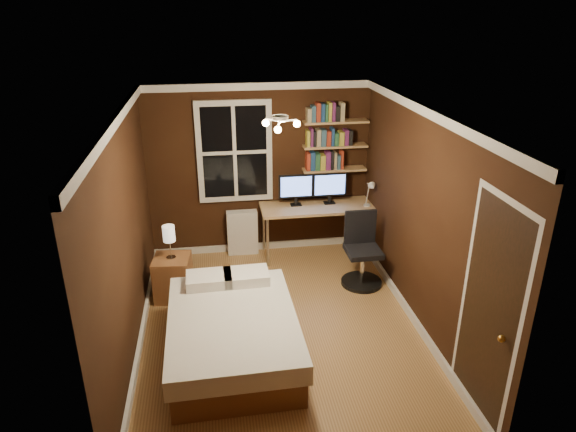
{
  "coord_description": "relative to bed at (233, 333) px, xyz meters",
  "views": [
    {
      "loc": [
        -0.68,
        -4.97,
        3.51
      ],
      "look_at": [
        0.16,
        0.45,
        1.21
      ],
      "focal_mm": 32.0,
      "sensor_mm": 36.0,
      "label": 1
    }
  ],
  "objects": [
    {
      "name": "monitor_right",
      "position": [
        1.55,
        2.27,
        0.74
      ],
      "size": [
        0.5,
        0.12,
        0.46
      ],
      "primitive_type": null,
      "color": "black",
      "rests_on": "desk"
    },
    {
      "name": "bed",
      "position": [
        0.0,
        0.0,
        0.0
      ],
      "size": [
        1.35,
        1.86,
        0.62
      ],
      "rotation": [
        0.0,
        0.0,
        0.02
      ],
      "color": "brown",
      "rests_on": "ground"
    },
    {
      "name": "bookshelf_middle",
      "position": [
        1.64,
        2.4,
        1.33
      ],
      "size": [
        0.92,
        0.22,
        0.03
      ],
      "primitive_type": "cube",
      "color": "tan",
      "rests_on": "wall_back"
    },
    {
      "name": "ceiling_fixture",
      "position": [
        0.56,
        0.32,
        2.13
      ],
      "size": [
        0.44,
        0.44,
        0.18
      ],
      "primitive_type": null,
      "color": "beige",
      "rests_on": "ceiling"
    },
    {
      "name": "books_row_lower",
      "position": [
        1.64,
        2.4,
        1.11
      ],
      "size": [
        0.54,
        0.16,
        0.23
      ],
      "primitive_type": null,
      "color": "maroon",
      "rests_on": "bookshelf_lower"
    },
    {
      "name": "wall_back",
      "position": [
        0.56,
        2.52,
        0.98
      ],
      "size": [
        3.2,
        0.04,
        2.5
      ],
      "primitive_type": "cube",
      "color": "black",
      "rests_on": "ground"
    },
    {
      "name": "books_row_middle",
      "position": [
        1.64,
        2.4,
        1.46
      ],
      "size": [
        0.66,
        0.16,
        0.23
      ],
      "primitive_type": null,
      "color": "navy",
      "rests_on": "bookshelf_middle"
    },
    {
      "name": "wall_right",
      "position": [
        2.16,
        0.42,
        0.98
      ],
      "size": [
        0.04,
        4.2,
        2.5
      ],
      "primitive_type": "cube",
      "color": "black",
      "rests_on": "ground"
    },
    {
      "name": "wall_left",
      "position": [
        -1.04,
        0.42,
        0.98
      ],
      "size": [
        0.04,
        4.2,
        2.5
      ],
      "primitive_type": "cube",
      "color": "black",
      "rests_on": "ground"
    },
    {
      "name": "nightstand",
      "position": [
        -0.68,
        1.28,
        0.01
      ],
      "size": [
        0.49,
        0.49,
        0.56
      ],
      "primitive_type": "cube",
      "rotation": [
        0.0,
        0.0,
        -0.1
      ],
      "color": "brown",
      "rests_on": "ground"
    },
    {
      "name": "floor",
      "position": [
        0.56,
        0.42,
        -0.27
      ],
      "size": [
        4.2,
        4.2,
        0.0
      ],
      "primitive_type": "plane",
      "color": "brown",
      "rests_on": "ground"
    },
    {
      "name": "bookshelf_lower",
      "position": [
        1.64,
        2.4,
        0.98
      ],
      "size": [
        0.92,
        0.22,
        0.03
      ],
      "primitive_type": "cube",
      "color": "tan",
      "rests_on": "wall_back"
    },
    {
      "name": "bookshelf_upper",
      "position": [
        1.64,
        2.4,
        1.68
      ],
      "size": [
        0.92,
        0.22,
        0.03
      ],
      "primitive_type": "cube",
      "color": "tan",
      "rests_on": "wall_back"
    },
    {
      "name": "books_row_upper",
      "position": [
        1.64,
        2.4,
        1.81
      ],
      "size": [
        0.54,
        0.16,
        0.23
      ],
      "primitive_type": null,
      "color": "#255635",
      "rests_on": "bookshelf_upper"
    },
    {
      "name": "radiator",
      "position": [
        0.28,
        2.4,
        0.07
      ],
      "size": [
        0.45,
        0.16,
        0.67
      ],
      "primitive_type": "cube",
      "color": "silver",
      "rests_on": "ground"
    },
    {
      "name": "office_chair",
      "position": [
        1.78,
        1.28,
        0.11
      ],
      "size": [
        0.54,
        0.54,
        0.99
      ],
      "rotation": [
        0.0,
        0.0,
        -0.0
      ],
      "color": "black",
      "rests_on": "ground"
    },
    {
      "name": "ceiling",
      "position": [
        0.56,
        0.42,
        2.23
      ],
      "size": [
        3.2,
        4.2,
        0.02
      ],
      "primitive_type": "cube",
      "color": "white",
      "rests_on": "wall_back"
    },
    {
      "name": "bedside_lamp",
      "position": [
        -0.68,
        1.28,
        0.51
      ],
      "size": [
        0.15,
        0.15,
        0.44
      ],
      "primitive_type": null,
      "color": "beige",
      "rests_on": "nightstand"
    },
    {
      "name": "window",
      "position": [
        0.21,
        2.48,
        1.28
      ],
      "size": [
        1.06,
        0.06,
        1.46
      ],
      "primitive_type": "cube",
      "color": "silver",
      "rests_on": "wall_back"
    },
    {
      "name": "door_knob",
      "position": [
        2.11,
        -1.43,
        0.73
      ],
      "size": [
        0.06,
        0.06,
        0.06
      ],
      "primitive_type": "sphere",
      "color": "gold",
      "rests_on": "door"
    },
    {
      "name": "desk_lamp",
      "position": [
        2.07,
        2.0,
        0.73
      ],
      "size": [
        0.14,
        0.32,
        0.44
      ],
      "primitive_type": null,
      "color": "silver",
      "rests_on": "desk"
    },
    {
      "name": "door",
      "position": [
        2.15,
        -1.13,
        0.76
      ],
      "size": [
        0.03,
        0.82,
        2.05
      ],
      "primitive_type": null,
      "color": "black",
      "rests_on": "ground"
    },
    {
      "name": "desk",
      "position": [
        1.36,
        2.19,
        0.45
      ],
      "size": [
        1.64,
        0.61,
        0.78
      ],
      "color": "tan",
      "rests_on": "ground"
    },
    {
      "name": "monitor_left",
      "position": [
        1.06,
        2.27,
        0.74
      ],
      "size": [
        0.5,
        0.12,
        0.46
      ],
      "primitive_type": null,
      "color": "black",
      "rests_on": "desk"
    }
  ]
}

